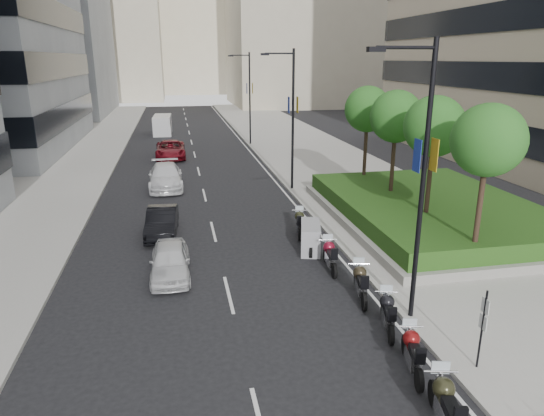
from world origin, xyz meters
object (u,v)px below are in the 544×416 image
object	(u,v)px
parking_sign	(483,325)
motorcycle_2	(388,313)
motorcycle_4	(330,256)
car_c	(166,176)
lamp_post_2	(248,94)
motorcycle_3	(360,283)
delivery_van	(163,126)
motorcycle_5	(311,238)
lamp_post_0	(419,173)
motorcycle_1	(413,352)
motorcycle_6	(299,223)
car_a	(170,261)
motorcycle_0	(446,406)
car_b	(162,222)
lamp_post_1	(291,113)
car_d	(171,149)

from	to	relation	value
parking_sign	motorcycle_2	distance (m)	3.11
motorcycle_4	car_c	world-z (taller)	car_c
lamp_post_2	parking_sign	bearing A→B (deg)	-89.01
motorcycle_3	delivery_van	bearing A→B (deg)	22.21
motorcycle_5	delivery_van	xyz separation A→B (m)	(-7.15, 37.68, 0.35)
motorcycle_2	motorcycle_4	bearing A→B (deg)	20.15
lamp_post_0	motorcycle_1	xyz separation A→B (m)	(-1.12, -2.61, -4.47)
lamp_post_2	motorcycle_6	xyz separation A→B (m)	(-1.46, -26.25, -4.47)
motorcycle_3	car_a	world-z (taller)	car_a
motorcycle_0	delivery_van	xyz separation A→B (m)	(-7.22, 49.09, 0.33)
motorcycle_6	car_b	distance (m)	6.81
motorcycle_6	car_a	xyz separation A→B (m)	(-6.29, -3.70, 0.06)
motorcycle_3	motorcycle_4	xyz separation A→B (m)	(-0.31, 2.65, -0.01)
lamp_post_1	lamp_post_2	size ratio (longest dim) A/B	1.00
lamp_post_0	motorcycle_3	xyz separation A→B (m)	(-0.96, 1.76, -4.45)
car_b	motorcycle_4	bearing A→B (deg)	-35.80
motorcycle_0	motorcycle_1	xyz separation A→B (m)	(0.31, 2.26, -0.06)
motorcycle_4	car_b	world-z (taller)	car_b
parking_sign	car_b	xyz separation A→B (m)	(-8.81, 13.01, -0.78)
motorcycle_5	motorcycle_6	xyz separation A→B (m)	(0.05, 2.20, -0.04)
lamp_post_0	lamp_post_2	size ratio (longest dim) A/B	1.00
car_c	car_d	world-z (taller)	car_c
car_a	car_c	bearing A→B (deg)	91.85
delivery_van	lamp_post_2	bearing A→B (deg)	-44.59
motorcycle_4	car_d	distance (m)	26.19
parking_sign	motorcycle_6	xyz separation A→B (m)	(-2.11, 11.75, -0.86)
motorcycle_6	delivery_van	world-z (taller)	delivery_van
lamp_post_1	delivery_van	world-z (taller)	lamp_post_1
motorcycle_1	motorcycle_2	size ratio (longest dim) A/B	1.02
parking_sign	motorcycle_4	xyz separation A→B (m)	(-1.92, 7.41, -0.84)
parking_sign	car_c	size ratio (longest dim) A/B	0.46
lamp_post_0	motorcycle_3	bearing A→B (deg)	118.65
lamp_post_0	car_a	world-z (taller)	lamp_post_0
motorcycle_2	motorcycle_6	xyz separation A→B (m)	(-0.56, 9.19, 0.00)
motorcycle_0	car_d	world-z (taller)	car_d
lamp_post_0	motorcycle_6	bearing A→B (deg)	99.45
motorcycle_0	motorcycle_2	bearing A→B (deg)	6.15
car_c	delivery_van	world-z (taller)	delivery_van
car_b	car_c	world-z (taller)	car_c
motorcycle_1	lamp_post_2	bearing A→B (deg)	12.07
lamp_post_2	motorcycle_5	distance (m)	28.83
motorcycle_3	delivery_van	xyz separation A→B (m)	(-7.69, 42.47, 0.37)
motorcycle_2	delivery_van	xyz separation A→B (m)	(-7.76, 44.67, 0.39)
motorcycle_6	car_c	size ratio (longest dim) A/B	0.41
parking_sign	delivery_van	size ratio (longest dim) A/B	0.49
motorcycle_1	motorcycle_5	distance (m)	9.16
parking_sign	motorcycle_2	bearing A→B (deg)	121.17
lamp_post_0	motorcycle_3	world-z (taller)	lamp_post_0
motorcycle_4	parking_sign	bearing A→B (deg)	-159.65
motorcycle_0	delivery_van	size ratio (longest dim) A/B	0.48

